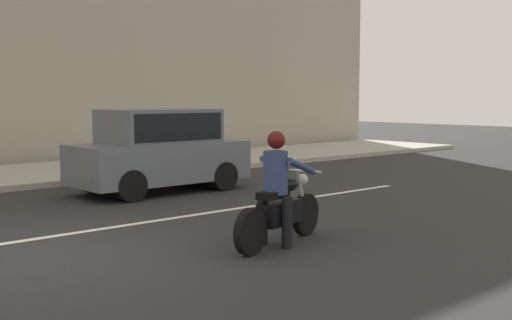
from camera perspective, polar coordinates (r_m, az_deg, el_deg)
name	(u,v)px	position (r m, az deg, el deg)	size (l,w,h in m)	color
ground_plane	(13,258)	(8.82, -20.89, -8.22)	(80.00, 80.00, 0.00)	#282828
motorcycle_with_rider_denim_blue	(279,199)	(8.88, 2.10, -3.47)	(2.06, 0.82, 1.60)	black
parked_hatchback_slate_gray	(159,149)	(13.97, -8.65, 0.95)	(3.78, 1.76, 1.80)	slate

